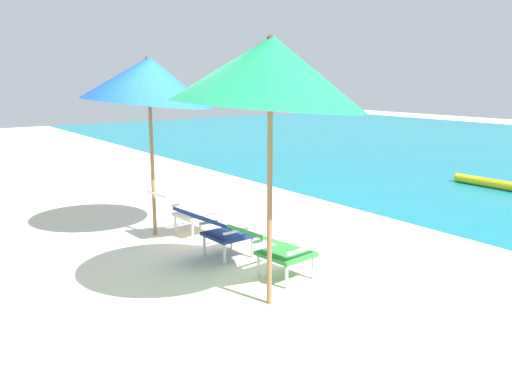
# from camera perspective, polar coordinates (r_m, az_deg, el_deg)

# --- Properties ---
(ground_plane) EXTENTS (40.00, 40.00, 0.00)m
(ground_plane) POSITION_cam_1_polar(r_m,az_deg,el_deg) (9.42, 18.58, -1.62)
(ground_plane) COLOR beige
(swim_buoy) EXTENTS (1.60, 0.18, 0.18)m
(swim_buoy) POSITION_cam_1_polar(r_m,az_deg,el_deg) (11.53, 24.37, 0.88)
(swim_buoy) COLOR yellow
(swim_buoy) RESTS_ON ocean_band
(lounge_chair_left) EXTENTS (0.59, 0.91, 0.68)m
(lounge_chair_left) POSITION_cam_1_polar(r_m,az_deg,el_deg) (7.30, -7.71, -1.77)
(lounge_chair_left) COLOR silver
(lounge_chair_left) RESTS_ON ground_plane
(lounge_chair_center) EXTENTS (0.57, 0.89, 0.68)m
(lounge_chair_center) POSITION_cam_1_polar(r_m,az_deg,el_deg) (6.33, -4.36, -3.89)
(lounge_chair_center) COLOR navy
(lounge_chair_center) RESTS_ON ground_plane
(lounge_chair_right) EXTENTS (0.62, 0.92, 0.68)m
(lounge_chair_right) POSITION_cam_1_polar(r_m,az_deg,el_deg) (5.63, 2.05, -5.97)
(lounge_chair_right) COLOR #338E3D
(lounge_chair_right) RESTS_ON ground_plane
(beach_umbrella_left) EXTENTS (2.32, 2.34, 2.54)m
(beach_umbrella_left) POSITION_cam_1_polar(r_m,az_deg,el_deg) (7.24, -11.65, 11.88)
(beach_umbrella_left) COLOR olive
(beach_umbrella_left) RESTS_ON ground_plane
(beach_umbrella_right) EXTENTS (2.43, 2.45, 2.61)m
(beach_umbrella_right) POSITION_cam_1_polar(r_m,az_deg,el_deg) (4.79, 1.59, 13.02)
(beach_umbrella_right) COLOR olive
(beach_umbrella_right) RESTS_ON ground_plane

